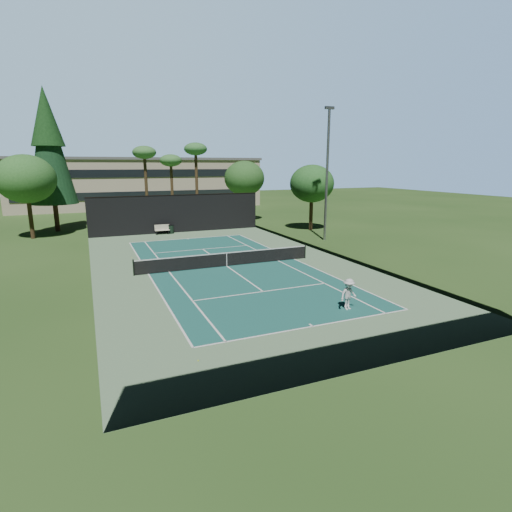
{
  "coord_description": "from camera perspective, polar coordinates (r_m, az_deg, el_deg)",
  "views": [
    {
      "loc": [
        -8.88,
        -26.28,
        7.08
      ],
      "look_at": [
        1.0,
        -3.0,
        1.3
      ],
      "focal_mm": 28.0,
      "sensor_mm": 36.0,
      "label": 1
    }
  ],
  "objects": [
    {
      "name": "court_surface",
      "position": [
        28.62,
        -4.19,
        -1.46
      ],
      "size": [
        10.97,
        23.77,
        0.01
      ],
      "primitive_type": "cube",
      "color": "#1B5951",
      "rests_on": "ground"
    },
    {
      "name": "fence",
      "position": [
        28.26,
        -4.3,
        2.5
      ],
      "size": [
        18.04,
        32.05,
        4.03
      ],
      "color": "black",
      "rests_on": "ground"
    },
    {
      "name": "campus_building",
      "position": [
        72.86,
        -16.23,
        10.11
      ],
      "size": [
        40.5,
        12.5,
        8.3
      ],
      "color": "#B5A48C",
      "rests_on": "ground"
    },
    {
      "name": "player",
      "position": [
        20.48,
        13.09,
        -5.33
      ],
      "size": [
        1.12,
        0.77,
        1.59
      ],
      "primitive_type": "imported",
      "rotation": [
        0.0,
        0.0,
        0.19
      ],
      "color": "silver",
      "rests_on": "ground"
    },
    {
      "name": "palm_a",
      "position": [
        50.76,
        -15.65,
        13.66
      ],
      "size": [
        2.8,
        2.8,
        9.32
      ],
      "color": "#44321D",
      "rests_on": "ground"
    },
    {
      "name": "decid_tree_a",
      "position": [
        51.87,
        -1.66,
        11.03
      ],
      "size": [
        5.12,
        5.12,
        7.62
      ],
      "color": "#4B3120",
      "rests_on": "ground"
    },
    {
      "name": "decid_tree_b",
      "position": [
        44.64,
        7.99,
        10.18
      ],
      "size": [
        4.8,
        4.8,
        7.14
      ],
      "color": "#4C3320",
      "rests_on": "ground"
    },
    {
      "name": "trash_bin",
      "position": [
        43.08,
        -12.03,
        3.77
      ],
      "size": [
        0.56,
        0.56,
        0.95
      ],
      "color": "black",
      "rests_on": "ground"
    },
    {
      "name": "light_pole",
      "position": [
        38.45,
        10.12,
        11.75
      ],
      "size": [
        0.9,
        0.25,
        12.22
      ],
      "color": "gray",
      "rests_on": "ground"
    },
    {
      "name": "tennis_ball_c",
      "position": [
        32.56,
        -3.44,
        0.35
      ],
      "size": [
        0.06,
        0.06,
        0.06
      ],
      "primitive_type": "sphere",
      "color": "yellow",
      "rests_on": "ground"
    },
    {
      "name": "tennis_net",
      "position": [
        28.49,
        -4.21,
        -0.39
      ],
      "size": [
        12.9,
        0.1,
        1.1
      ],
      "color": "black",
      "rests_on": "ground"
    },
    {
      "name": "decid_tree_c",
      "position": [
        44.59,
        -30.03,
        9.49
      ],
      "size": [
        5.44,
        5.44,
        8.09
      ],
      "color": "#42301C",
      "rests_on": "ground"
    },
    {
      "name": "palm_c",
      "position": [
        50.96,
        -8.62,
        14.44
      ],
      "size": [
        2.8,
        2.8,
        9.77
      ],
      "color": "#4A351F",
      "rests_on": "ground"
    },
    {
      "name": "palm_b",
      "position": [
        53.3,
        -12.07,
        12.9
      ],
      "size": [
        2.8,
        2.8,
        8.42
      ],
      "color": "#49351F",
      "rests_on": "ground"
    },
    {
      "name": "tennis_ball_a",
      "position": [
        15.36,
        -8.26,
        -14.57
      ],
      "size": [
        0.06,
        0.06,
        0.06
      ],
      "primitive_type": "sphere",
      "color": "#C2E133",
      "rests_on": "ground"
    },
    {
      "name": "apron_slab",
      "position": [
        28.63,
        -4.19,
        -1.47
      ],
      "size": [
        18.0,
        32.0,
        0.01
      ],
      "primitive_type": "cube",
      "color": "#60865E",
      "rests_on": "ground"
    },
    {
      "name": "pine_tree",
      "position": [
        48.44,
        -27.59,
        14.39
      ],
      "size": [
        4.8,
        4.8,
        15.0
      ],
      "color": "#42291C",
      "rests_on": "ground"
    },
    {
      "name": "park_bench",
      "position": [
        42.81,
        -13.26,
        3.75
      ],
      "size": [
        1.5,
        0.45,
        1.02
      ],
      "color": "beige",
      "rests_on": "ground"
    },
    {
      "name": "tennis_ball_d",
      "position": [
        32.59,
        -17.32,
        -0.21
      ],
      "size": [
        0.06,
        0.06,
        0.06
      ],
      "primitive_type": "sphere",
      "color": "gold",
      "rests_on": "ground"
    },
    {
      "name": "ground",
      "position": [
        28.63,
        -4.19,
        -1.48
      ],
      "size": [
        160.0,
        160.0,
        0.0
      ],
      "primitive_type": "plane",
      "color": "#2A4C1C",
      "rests_on": "ground"
    },
    {
      "name": "tennis_ball_b",
      "position": [
        29.03,
        -11.08,
        -1.43
      ],
      "size": [
        0.06,
        0.06,
        0.06
      ],
      "primitive_type": "sphere",
      "color": "yellow",
      "rests_on": "ground"
    },
    {
      "name": "court_lines",
      "position": [
        28.62,
        -4.19,
        -1.44
      ],
      "size": [
        11.07,
        23.87,
        0.01
      ],
      "color": "white",
      "rests_on": "ground"
    }
  ]
}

